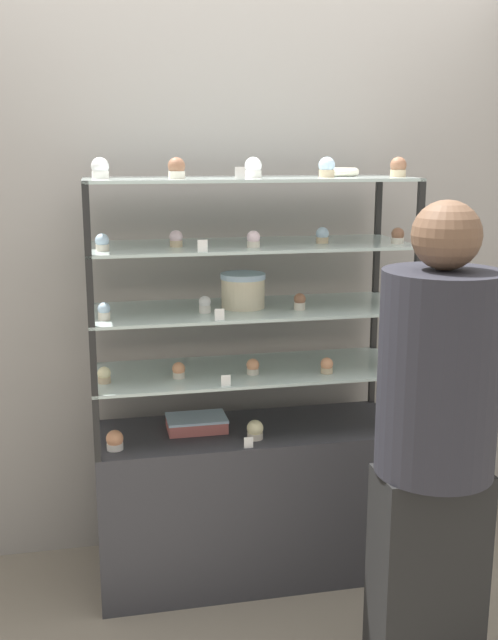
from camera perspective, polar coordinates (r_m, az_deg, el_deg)
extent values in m
plane|color=gray|center=(3.42, 0.00, -18.52)|extent=(20.00, 20.00, 0.00)
cube|color=gray|center=(3.32, -1.32, 4.52)|extent=(8.00, 0.05, 2.60)
cube|color=#333338|center=(3.26, 0.00, -13.61)|extent=(1.26, 0.45, 0.65)
cube|color=black|center=(3.23, -11.62, -5.43)|extent=(0.02, 0.02, 0.26)
cube|color=black|center=(3.45, 9.35, -4.15)|extent=(0.02, 0.02, 0.26)
cube|color=black|center=(2.83, -11.54, -8.11)|extent=(0.02, 0.02, 0.26)
cube|color=black|center=(3.08, 12.23, -6.39)|extent=(0.02, 0.02, 0.26)
cube|color=#B2C6C1|center=(3.05, 0.00, -3.86)|extent=(1.26, 0.45, 0.01)
cube|color=black|center=(3.16, -11.83, -1.03)|extent=(0.02, 0.02, 0.26)
cube|color=black|center=(3.39, 9.51, -0.01)|extent=(0.02, 0.02, 0.26)
cube|color=black|center=(2.75, -11.78, -3.11)|extent=(0.02, 0.02, 0.26)
cube|color=black|center=(3.01, 12.46, -1.78)|extent=(0.02, 0.02, 0.26)
cube|color=#B2C6C1|center=(2.99, 0.00, 0.84)|extent=(1.26, 0.45, 0.01)
cube|color=black|center=(3.11, -12.04, 3.55)|extent=(0.02, 0.02, 0.26)
cube|color=black|center=(3.34, 9.67, 4.27)|extent=(0.02, 0.02, 0.26)
cube|color=black|center=(2.69, -12.02, 2.14)|extent=(0.02, 0.02, 0.26)
cube|color=black|center=(2.95, 12.69, 3.04)|extent=(0.02, 0.02, 0.26)
cube|color=#B2C6C1|center=(2.95, 0.00, 5.72)|extent=(1.26, 0.45, 0.01)
cube|color=black|center=(3.08, -12.26, 8.25)|extent=(0.02, 0.02, 0.26)
cube|color=black|center=(3.32, 9.84, 8.65)|extent=(0.02, 0.02, 0.26)
cube|color=black|center=(2.66, -12.28, 7.57)|extent=(0.02, 0.02, 0.26)
cube|color=black|center=(2.92, 12.94, 7.98)|extent=(0.02, 0.02, 0.26)
cube|color=#B2C6C1|center=(2.92, 0.00, 10.70)|extent=(1.26, 0.45, 0.01)
cylinder|color=beige|center=(2.98, -0.46, 2.06)|extent=(0.17, 0.17, 0.12)
cylinder|color=silver|center=(2.96, -0.46, 3.37)|extent=(0.18, 0.18, 0.02)
cube|color=#C66660|center=(3.11, -4.02, -7.94)|extent=(0.24, 0.16, 0.05)
cube|color=silver|center=(3.11, -4.02, -7.45)|extent=(0.24, 0.16, 0.01)
cylinder|color=white|center=(2.96, -10.17, -9.44)|extent=(0.06, 0.06, 0.03)
sphere|color=#E5996B|center=(2.95, -10.19, -8.88)|extent=(0.07, 0.07, 0.07)
cylinder|color=beige|center=(3.02, 0.42, -8.80)|extent=(0.06, 0.06, 0.03)
sphere|color=#F4EAB2|center=(3.01, 0.42, -8.24)|extent=(0.07, 0.07, 0.07)
cylinder|color=white|center=(3.20, 10.61, -7.76)|extent=(0.06, 0.06, 0.03)
sphere|color=white|center=(3.19, 10.63, -7.23)|extent=(0.07, 0.07, 0.07)
cube|color=white|center=(2.93, -0.04, -9.33)|extent=(0.04, 0.00, 0.04)
cylinder|color=#CCB28C|center=(2.92, -10.96, -4.49)|extent=(0.05, 0.05, 0.02)
sphere|color=#F4EAB2|center=(2.91, -10.98, -4.00)|extent=(0.05, 0.05, 0.05)
cylinder|color=beige|center=(2.94, -5.38, -4.19)|extent=(0.05, 0.05, 0.02)
sphere|color=#E5996B|center=(2.93, -5.39, -3.70)|extent=(0.05, 0.05, 0.05)
cylinder|color=beige|center=(2.98, 0.32, -3.92)|extent=(0.05, 0.05, 0.02)
sphere|color=#E5996B|center=(2.97, 0.32, -3.44)|extent=(0.05, 0.05, 0.05)
cylinder|color=#CCB28C|center=(3.01, 5.94, -3.82)|extent=(0.05, 0.05, 0.02)
sphere|color=#E5996B|center=(3.00, 5.95, -3.34)|extent=(0.05, 0.05, 0.05)
cylinder|color=beige|center=(3.10, 10.87, -3.48)|extent=(0.05, 0.05, 0.02)
sphere|color=#E5996B|center=(3.09, 10.89, -3.02)|extent=(0.05, 0.05, 0.05)
cube|color=white|center=(2.82, -1.78, -4.64)|extent=(0.04, 0.00, 0.04)
cylinder|color=beige|center=(2.82, -10.97, 0.30)|extent=(0.04, 0.04, 0.03)
sphere|color=silver|center=(2.81, -11.00, 0.86)|extent=(0.05, 0.05, 0.05)
cylinder|color=white|center=(2.89, -3.39, 0.85)|extent=(0.04, 0.04, 0.03)
sphere|color=white|center=(2.89, -3.39, 1.39)|extent=(0.05, 0.05, 0.05)
cylinder|color=beige|center=(2.95, 3.88, 1.07)|extent=(0.04, 0.04, 0.03)
sphere|color=#8C5B42|center=(2.94, 3.89, 1.61)|extent=(0.05, 0.05, 0.05)
cylinder|color=white|center=(3.12, 10.75, 1.53)|extent=(0.04, 0.04, 0.03)
sphere|color=#F4EAB2|center=(3.12, 10.77, 2.04)|extent=(0.05, 0.05, 0.05)
cube|color=white|center=(2.76, -2.26, 0.41)|extent=(0.04, 0.00, 0.04)
cylinder|color=beige|center=(2.78, -11.11, 5.44)|extent=(0.05, 0.05, 0.02)
sphere|color=silver|center=(2.78, -11.13, 5.97)|extent=(0.05, 0.05, 0.05)
cylinder|color=#CCB28C|center=(2.86, -5.57, 5.81)|extent=(0.05, 0.05, 0.02)
sphere|color=silver|center=(2.86, -5.58, 6.33)|extent=(0.05, 0.05, 0.05)
cylinder|color=beige|center=(2.83, 0.34, 5.80)|extent=(0.05, 0.05, 0.02)
sphere|color=silver|center=(2.83, 0.34, 6.32)|extent=(0.05, 0.05, 0.05)
cylinder|color=#CCB28C|center=(2.98, 5.60, 6.08)|extent=(0.05, 0.05, 0.02)
sphere|color=silver|center=(2.97, 5.61, 6.58)|extent=(0.05, 0.05, 0.05)
cylinder|color=beige|center=(3.00, 11.25, 5.96)|extent=(0.05, 0.05, 0.02)
sphere|color=#8C5B42|center=(3.00, 11.27, 6.45)|extent=(0.05, 0.05, 0.05)
cube|color=white|center=(2.70, -3.56, 5.66)|extent=(0.04, 0.00, 0.04)
cylinder|color=white|center=(2.80, -11.26, 10.78)|extent=(0.06, 0.06, 0.03)
sphere|color=white|center=(2.80, -11.29, 11.43)|extent=(0.06, 0.06, 0.06)
cylinder|color=beige|center=(2.77, -5.53, 10.94)|extent=(0.06, 0.06, 0.03)
sphere|color=#8C5B42|center=(2.77, -5.54, 11.60)|extent=(0.06, 0.06, 0.06)
cylinder|color=white|center=(2.85, 0.33, 11.05)|extent=(0.06, 0.06, 0.03)
sphere|color=white|center=(2.85, 0.33, 11.68)|extent=(0.06, 0.06, 0.06)
cylinder|color=#CCB28C|center=(2.95, 5.93, 11.04)|extent=(0.06, 0.06, 0.03)
sphere|color=silver|center=(2.95, 5.95, 11.65)|extent=(0.06, 0.06, 0.06)
cylinder|color=#CCB28C|center=(3.02, 11.28, 10.91)|extent=(0.06, 0.06, 0.03)
sphere|color=#8C5B42|center=(3.02, 11.31, 11.50)|extent=(0.06, 0.06, 0.06)
cube|color=white|center=(2.71, -0.69, 11.13)|extent=(0.04, 0.00, 0.04)
torus|color=#EFE5CC|center=(3.08, 7.27, 11.13)|extent=(0.12, 0.12, 0.03)
cube|color=black|center=(2.73, 13.38, -18.43)|extent=(0.36, 0.20, 0.76)
cylinder|color=#26262D|center=(2.44, 14.23, -3.99)|extent=(0.38, 0.38, 0.66)
sphere|color=brown|center=(2.35, 14.82, 6.27)|extent=(0.21, 0.21, 0.21)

